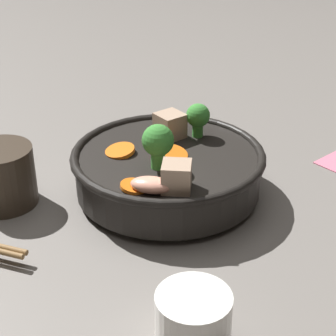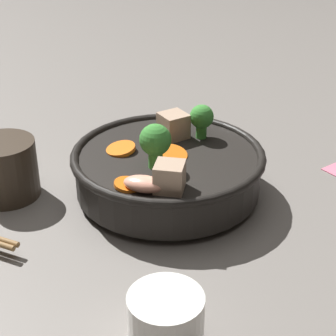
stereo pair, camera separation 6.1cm
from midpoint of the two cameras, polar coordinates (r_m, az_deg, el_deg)
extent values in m
plane|color=slate|center=(0.79, 2.22, -2.70)|extent=(3.00, 3.00, 0.00)
cylinder|color=black|center=(0.79, 2.22, -2.39)|extent=(0.14, 0.14, 0.01)
cylinder|color=black|center=(0.77, 2.27, -0.39)|extent=(0.25, 0.25, 0.05)
torus|color=black|center=(0.76, 2.30, 1.35)|extent=(0.27, 0.27, 0.01)
cylinder|color=brown|center=(0.77, 2.28, 0.38)|extent=(0.24, 0.24, 0.03)
cylinder|color=orange|center=(0.68, -1.51, -1.76)|extent=(0.05, 0.05, 0.01)
cylinder|color=orange|center=(0.76, 2.76, 1.35)|extent=(0.05, 0.05, 0.01)
cylinder|color=orange|center=(0.77, -2.54, 1.88)|extent=(0.04, 0.04, 0.01)
cylinder|color=green|center=(0.81, 5.58, 3.74)|extent=(0.02, 0.02, 0.02)
sphere|color=#388433|center=(0.80, 5.65, 5.18)|extent=(0.03, 0.03, 0.03)
cylinder|color=green|center=(0.72, 1.15, 0.91)|extent=(0.02, 0.02, 0.02)
sphere|color=#388433|center=(0.71, 1.17, 2.83)|extent=(0.04, 0.04, 0.04)
cube|color=tan|center=(0.80, 2.74, 4.29)|extent=(0.04, 0.04, 0.04)
cube|color=tan|center=(0.67, 2.77, -0.96)|extent=(0.05, 0.05, 0.03)
ellipsoid|color=#EA9E84|center=(0.67, 0.16, -1.69)|extent=(0.06, 0.06, 0.02)
cylinder|color=white|center=(0.55, 3.10, -15.51)|extent=(0.07, 0.07, 0.06)
cylinder|color=brown|center=(0.53, 3.16, -14.08)|extent=(0.06, 0.06, 0.00)
cylinder|color=#33281E|center=(0.79, -14.15, -0.15)|extent=(0.09, 0.09, 0.08)
camera|label=1|loc=(0.03, -87.72, 1.23)|focal=60.00mm
camera|label=2|loc=(0.03, 92.28, -1.23)|focal=60.00mm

